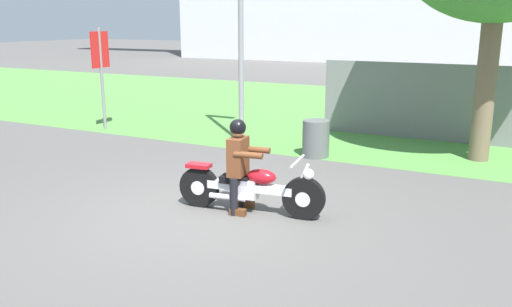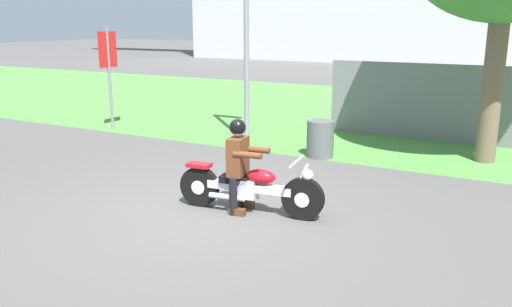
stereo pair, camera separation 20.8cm
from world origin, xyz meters
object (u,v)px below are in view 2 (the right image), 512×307
object	(u,v)px
motorcycle_lead	(250,188)
sign_banner	(108,62)
trash_can	(320,139)
rider_lead	(239,158)

from	to	relation	value
motorcycle_lead	sign_banner	size ratio (longest dim) A/B	0.86
sign_banner	trash_can	bearing A→B (deg)	-1.55
motorcycle_lead	sign_banner	xyz separation A→B (m)	(-6.22, 3.71, 1.34)
motorcycle_lead	sign_banner	world-z (taller)	sign_banner
rider_lead	motorcycle_lead	bearing A→B (deg)	-0.86
rider_lead	trash_can	world-z (taller)	rider_lead
motorcycle_lead	rider_lead	xyz separation A→B (m)	(-0.17, -0.02, 0.43)
rider_lead	sign_banner	bearing A→B (deg)	140.37
trash_can	sign_banner	size ratio (longest dim) A/B	0.30
motorcycle_lead	rider_lead	distance (m)	0.46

